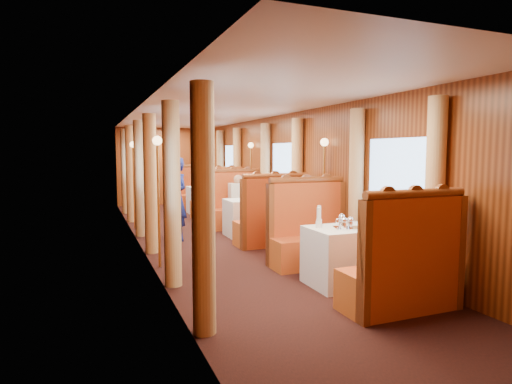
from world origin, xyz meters
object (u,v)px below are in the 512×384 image
banquette_mid_aft (236,209)px  rose_vase_mid (251,191)px  table_mid (252,217)px  passenger (239,196)px  banquette_near_aft (311,238)px  fruit_plate (374,226)px  teapot_right (350,224)px  table_near (349,256)px  banquette_far_fwd (217,202)px  table_far (207,200)px  banquette_near_fwd (403,273)px  banquette_far_aft (198,195)px  rose_vase_far (207,180)px  steward (176,199)px  teapot_back (342,222)px  teapot_left (344,225)px  tea_tray (348,228)px  banquette_mid_fwd (272,223)px

banquette_mid_aft → rose_vase_mid: bearing=-91.2°
table_mid → passenger: size_ratio=1.38×
banquette_near_aft → banquette_mid_aft: same height
banquette_near_aft → fruit_plate: 1.23m
banquette_near_aft → teapot_right: banquette_near_aft is taller
table_near → banquette_near_aft: bearing=90.0°
banquette_near_aft → banquette_far_fwd: bearing=90.0°
table_far → rose_vase_mid: rose_vase_mid is taller
table_mid → banquette_near_fwd: bearing=-90.0°
passenger → banquette_far_aft: bearing=90.0°
rose_vase_far → steward: 3.77m
teapot_right → table_near: bearing=41.8°
table_mid → rose_vase_mid: size_ratio=2.92×
banquette_far_fwd → teapot_back: bearing=-90.6°
rose_vase_mid → table_far: bearing=89.6°
rose_vase_far → teapot_left: bearing=-91.4°
table_mid → banquette_far_fwd: bearing=90.0°
banquette_far_aft → teapot_right: banquette_far_aft is taller
banquette_near_fwd → rose_vase_mid: bearing=90.3°
banquette_far_aft → steward: steward is taller
tea_tray → banquette_mid_aft: bearing=89.1°
passenger → banquette_mid_aft: bearing=90.0°
fruit_plate → passenger: size_ratio=0.28×
banquette_near_fwd → passenger: size_ratio=1.76×
table_mid → rose_vase_far: (0.00, 3.53, 0.55)m
banquette_near_fwd → banquette_mid_aft: 5.53m
banquette_near_fwd → banquette_near_aft: 2.03m
teapot_right → passenger: size_ratio=0.18×
banquette_mid_fwd → passenger: (-0.00, 1.83, 0.32)m
banquette_near_aft → teapot_right: (-0.05, -1.10, 0.38)m
banquette_near_aft → teapot_left: (-0.17, -1.15, 0.39)m
table_far → teapot_right: teapot_right is taller
table_far → banquette_near_aft: bearing=-90.0°
banquette_far_aft → rose_vase_far: size_ratio=3.72×
passenger → teapot_right: bearing=-90.6°
rose_vase_mid → banquette_near_fwd: bearing=-89.7°
banquette_near_aft → teapot_back: banquette_near_aft is taller
banquette_mid_aft → steward: size_ratio=0.82×
teapot_back → passenger: passenger is taller
banquette_mid_aft → teapot_back: banquette_mid_aft is taller
banquette_far_aft → teapot_right: size_ratio=9.72×
banquette_far_fwd → teapot_left: size_ratio=8.97×
passenger → banquette_mid_fwd: bearing=-90.0°
teapot_left → teapot_right: bearing=13.9°
rose_vase_far → steward: size_ratio=0.22×
teapot_left → teapot_right: teapot_left is taller
table_mid → banquette_far_aft: size_ratio=0.78×
tea_tray → passenger: 4.39m
table_far → teapot_back: bearing=-90.5°
teapot_right → steward: size_ratio=0.08×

